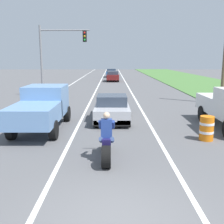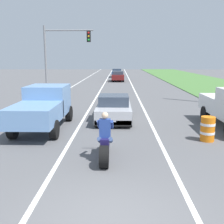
# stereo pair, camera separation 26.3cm
# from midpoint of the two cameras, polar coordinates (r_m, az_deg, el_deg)

# --- Properties ---
(ground_plane) EXTENTS (160.00, 160.00, 0.00)m
(ground_plane) POSITION_cam_midpoint_polar(r_m,az_deg,el_deg) (5.91, 1.15, -22.57)
(ground_plane) COLOR #565659
(lane_stripe_left_solid) EXTENTS (0.14, 120.00, 0.01)m
(lane_stripe_left_solid) POSITION_cam_midpoint_polar(r_m,az_deg,el_deg) (25.70, -10.74, 3.66)
(lane_stripe_left_solid) COLOR white
(lane_stripe_left_solid) RESTS_ON ground
(lane_stripe_right_solid) EXTENTS (0.14, 120.00, 0.01)m
(lane_stripe_right_solid) POSITION_cam_midpoint_polar(r_m,az_deg,el_deg) (25.19, 5.52, 3.66)
(lane_stripe_right_solid) COLOR white
(lane_stripe_right_solid) RESTS_ON ground
(lane_stripe_centre_dashed) EXTENTS (0.14, 120.00, 0.01)m
(lane_stripe_centre_dashed) POSITION_cam_midpoint_polar(r_m,az_deg,el_deg) (25.19, -2.70, 3.70)
(lane_stripe_centre_dashed) COLOR white
(lane_stripe_centre_dashed) RESTS_ON ground
(motorcycle_with_rider) EXTENTS (0.70, 2.21, 1.62)m
(motorcycle_with_rider) POSITION_cam_midpoint_polar(r_m,az_deg,el_deg) (8.83, -0.62, -6.56)
(motorcycle_with_rider) COLOR black
(motorcycle_with_rider) RESTS_ON ground
(sports_car_silver) EXTENTS (1.84, 4.30, 1.37)m
(sports_car_silver) POSITION_cam_midpoint_polar(r_m,az_deg,el_deg) (14.67, 0.91, 0.77)
(sports_car_silver) COLOR #B7B7BC
(sports_car_silver) RESTS_ON ground
(pickup_truck_left_lane_light_blue) EXTENTS (2.02, 4.80, 1.98)m
(pickup_truck_left_lane_light_blue) POSITION_cam_midpoint_polar(r_m,az_deg,el_deg) (13.02, -13.72, 1.25)
(pickup_truck_left_lane_light_blue) COLOR #6B93C6
(pickup_truck_left_lane_light_blue) RESTS_ON ground
(traffic_light_mast_near) EXTENTS (4.21, 0.34, 6.00)m
(traffic_light_mast_near) POSITION_cam_midpoint_polar(r_m,az_deg,el_deg) (23.87, -10.57, 12.65)
(traffic_light_mast_near) COLOR gray
(traffic_light_mast_near) RESTS_ON ground
(construction_barrel_nearest) EXTENTS (0.58, 0.58, 1.00)m
(construction_barrel_nearest) POSITION_cam_midpoint_polar(r_m,az_deg,el_deg) (11.63, 20.11, -3.34)
(construction_barrel_nearest) COLOR orange
(construction_barrel_nearest) RESTS_ON ground
(distant_car_far_ahead) EXTENTS (1.80, 4.00, 1.50)m
(distant_car_far_ahead) POSITION_cam_midpoint_polar(r_m,az_deg,el_deg) (40.01, 1.44, 7.59)
(distant_car_far_ahead) COLOR maroon
(distant_car_far_ahead) RESTS_ON ground
(distant_car_further_ahead) EXTENTS (1.80, 4.00, 1.50)m
(distant_car_further_ahead) POSITION_cam_midpoint_polar(r_m,az_deg,el_deg) (49.13, 1.17, 8.26)
(distant_car_further_ahead) COLOR #194C8C
(distant_car_further_ahead) RESTS_ON ground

